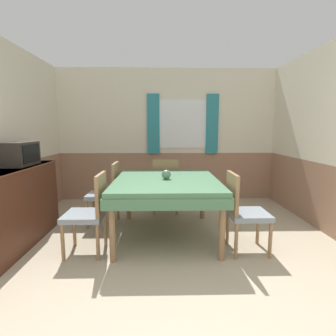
{
  "coord_description": "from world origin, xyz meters",
  "views": [
    {
      "loc": [
        -0.1,
        -1.53,
        1.43
      ],
      "look_at": [
        -0.02,
        1.84,
        0.93
      ],
      "focal_mm": 28.0,
      "sensor_mm": 36.0,
      "label": 1
    }
  ],
  "objects": [
    {
      "name": "wall_back",
      "position": [
        0.01,
        3.76,
        1.31
      ],
      "size": [
        4.68,
        0.09,
        2.6
      ],
      "color": "silver",
      "rests_on": "ground_plane"
    },
    {
      "name": "wall_left",
      "position": [
        -2.17,
        1.87,
        1.3
      ],
      "size": [
        0.05,
        4.13,
        2.6
      ],
      "color": "silver",
      "rests_on": "ground_plane"
    },
    {
      "name": "wall_right",
      "position": [
        2.17,
        1.87,
        1.3
      ],
      "size": [
        0.05,
        4.13,
        2.6
      ],
      "color": "silver",
      "rests_on": "ground_plane"
    },
    {
      "name": "dining_table",
      "position": [
        -0.04,
        1.84,
        0.67
      ],
      "size": [
        1.38,
        1.56,
        0.78
      ],
      "color": "#4C7A56",
      "rests_on": "ground_plane"
    },
    {
      "name": "chair_head_window",
      "position": [
        -0.04,
        2.81,
        0.51
      ],
      "size": [
        0.44,
        0.44,
        0.94
      ],
      "color": "#93704C",
      "rests_on": "ground_plane"
    },
    {
      "name": "chair_right_near",
      "position": [
        0.84,
        1.38,
        0.51
      ],
      "size": [
        0.44,
        0.44,
        0.94
      ],
      "rotation": [
        0.0,
        0.0,
        4.71
      ],
      "color": "#93704C",
      "rests_on": "ground_plane"
    },
    {
      "name": "chair_left_far",
      "position": [
        -0.92,
        2.31,
        0.51
      ],
      "size": [
        0.44,
        0.44,
        0.94
      ],
      "rotation": [
        0.0,
        0.0,
        1.57
      ],
      "color": "#93704C",
      "rests_on": "ground_plane"
    },
    {
      "name": "chair_left_near",
      "position": [
        -0.92,
        1.38,
        0.51
      ],
      "size": [
        0.44,
        0.44,
        0.94
      ],
      "rotation": [
        0.0,
        0.0,
        1.57
      ],
      "color": "#93704C",
      "rests_on": "ground_plane"
    },
    {
      "name": "sideboard",
      "position": [
        -1.9,
        1.59,
        0.49
      ],
      "size": [
        0.46,
        1.55,
        0.97
      ],
      "color": "#4C2819",
      "rests_on": "ground_plane"
    },
    {
      "name": "tv",
      "position": [
        -1.89,
        1.81,
        1.12
      ],
      "size": [
        0.29,
        0.51,
        0.3
      ],
      "color": "#2D2823",
      "rests_on": "sideboard"
    },
    {
      "name": "vase",
      "position": [
        -0.04,
        1.85,
        0.84
      ],
      "size": [
        0.12,
        0.12,
        0.12
      ],
      "color": "slate",
      "rests_on": "dining_table"
    }
  ]
}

